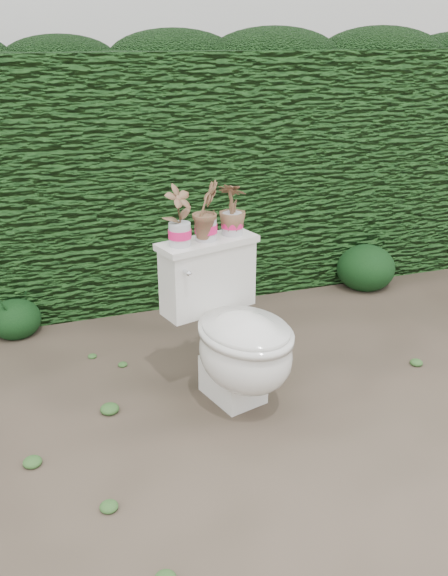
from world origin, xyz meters
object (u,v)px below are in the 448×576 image
object	(u,v)px
potted_plant_center	(206,213)
potted_plant_right	(232,210)
toilet	(235,335)
potted_plant_left	(179,217)

from	to	relation	value
potted_plant_center	potted_plant_right	world-z (taller)	potted_plant_center
toilet	potted_plant_right	bearing A→B (deg)	58.61
toilet	potted_plant_left	size ratio (longest dim) A/B	2.82
toilet	potted_plant_right	distance (m)	0.61
potted_plant_right	toilet	bearing A→B (deg)	108.46
potted_plant_left	potted_plant_center	distance (m)	0.15
potted_plant_left	potted_plant_right	bearing A→B (deg)	-11.53
potted_plant_left	potted_plant_right	world-z (taller)	potted_plant_left
potted_plant_center	toilet	bearing A→B (deg)	-123.19
toilet	potted_plant_center	distance (m)	0.61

